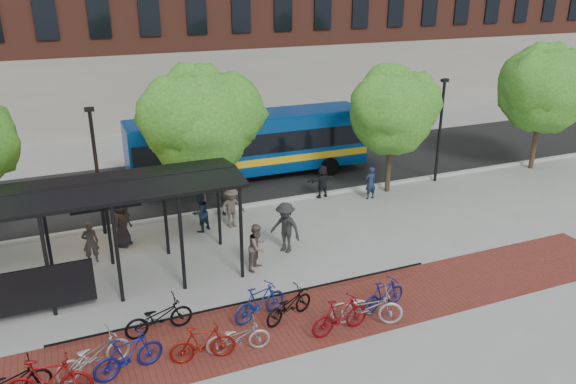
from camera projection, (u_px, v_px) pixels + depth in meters
name	position (u px, v px, depth m)	size (l,w,h in m)	color
ground	(301.00, 240.00, 21.95)	(160.00, 160.00, 0.00)	#9E9E99
asphalt_street	(238.00, 177.00, 28.83)	(160.00, 8.00, 0.01)	black
curb	(265.00, 203.00, 25.37)	(160.00, 0.25, 0.12)	#B7B7B2
brick_strip	(307.00, 318.00, 16.92)	(24.00, 3.00, 0.01)	maroon
bike_rack_rail	(256.00, 312.00, 17.23)	(12.00, 0.05, 0.95)	black
bus_shelter	(70.00, 204.00, 17.53)	(10.60, 3.07, 3.60)	black
tree_b	(200.00, 116.00, 22.18)	(5.15, 4.20, 6.47)	#382619
tree_c	(394.00, 107.00, 25.55)	(4.66, 3.80, 5.92)	#382619
tree_d	(545.00, 84.00, 28.64)	(5.39, 4.40, 6.55)	#382619
lamp_post_left	(97.00, 168.00, 21.54)	(0.35, 0.20, 5.12)	black
lamp_post_right	(440.00, 128.00, 27.29)	(0.35, 0.20, 5.12)	black
bus	(250.00, 142.00, 28.16)	(12.11, 3.04, 3.26)	navy
bike_0	(10.00, 383.00, 13.51)	(0.66, 1.88, 0.99)	black
bike_1	(48.00, 380.00, 13.42)	(0.58, 2.05, 1.23)	maroon
bike_2	(93.00, 355.00, 14.48)	(0.70, 2.00, 1.05)	#ABABAE
bike_3	(128.00, 355.00, 14.40)	(0.53, 1.88, 1.13)	navy
bike_4	(159.00, 317.00, 16.09)	(0.69, 1.98, 1.04)	black
bike_5	(203.00, 343.00, 14.91)	(0.50, 1.78, 1.07)	maroon
bike_6	(238.00, 337.00, 15.29)	(0.62, 1.78, 0.93)	#A5A5A8
bike_7	(260.00, 302.00, 16.76)	(0.52, 1.85, 1.11)	navy
bike_8	(289.00, 305.00, 16.75)	(0.63, 1.80, 0.94)	black
bike_9	(340.00, 315.00, 16.08)	(0.53, 1.87, 1.12)	maroon
bike_10	(367.00, 307.00, 16.48)	(0.75, 2.15, 1.13)	#AEAEB0
bike_11	(384.00, 295.00, 17.24)	(0.47, 1.67, 1.00)	navy
pedestrian_0	(122.00, 222.00, 21.18)	(0.93, 0.61, 1.91)	black
pedestrian_1	(90.00, 242.00, 19.97)	(0.58, 0.38, 1.58)	#403833
pedestrian_2	(200.00, 212.00, 22.43)	(0.80, 0.62, 1.64)	#1C2A42
pedestrian_3	(232.00, 207.00, 22.79)	(1.11, 0.64, 1.72)	#4D4439
pedestrian_4	(225.00, 196.00, 24.09)	(0.94, 0.39, 1.61)	#2A2A2A
pedestrian_5	(322.00, 181.00, 25.93)	(1.44, 0.46, 1.55)	black
pedestrian_7	(371.00, 183.00, 25.74)	(0.57, 0.37, 1.55)	#1C2643
pedestrian_8	(257.00, 247.00, 19.52)	(0.83, 0.64, 1.70)	brown
pedestrian_9	(285.00, 227.00, 20.70)	(1.26, 0.73, 1.96)	#262626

